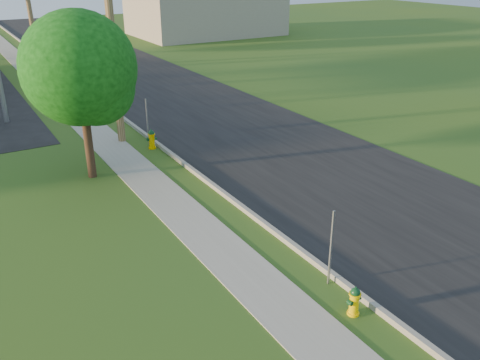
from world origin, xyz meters
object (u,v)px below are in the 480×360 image
at_px(hydrant_mid, 152,139).
at_px(hydrant_near, 354,301).
at_px(hydrant_far, 70,79).
at_px(utility_pole_mid, 111,23).
at_px(tree_verge, 83,73).

bearing_deg(hydrant_mid, hydrant_near, -90.97).
bearing_deg(hydrant_mid, hydrant_far, 90.10).
bearing_deg(utility_pole_mid, tree_verge, -122.80).
xyz_separation_m(tree_verge, hydrant_near, (2.68, -10.71, -3.42)).
height_order(tree_verge, hydrant_mid, tree_verge).
height_order(hydrant_near, hydrant_far, hydrant_far).
relative_size(utility_pole_mid, hydrant_far, 13.30).
xyz_separation_m(hydrant_near, hydrant_mid, (0.21, 12.45, 0.05)).
relative_size(hydrant_mid, hydrant_far, 1.14).
bearing_deg(hydrant_mid, utility_pole_mid, 116.45).
bearing_deg(hydrant_far, tree_verge, -100.70).
height_order(utility_pole_mid, hydrant_near, utility_pole_mid).
bearing_deg(hydrant_near, hydrant_far, 89.59).
distance_m(hydrant_near, hydrant_far, 25.90).
relative_size(utility_pole_mid, hydrant_near, 13.39).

